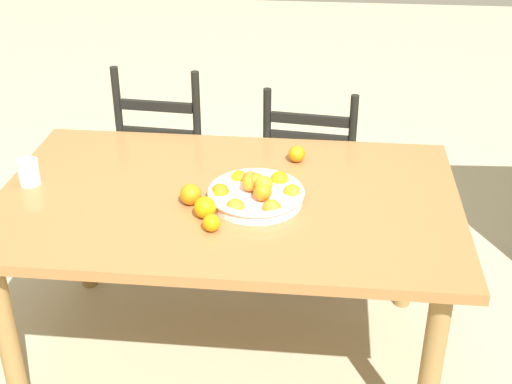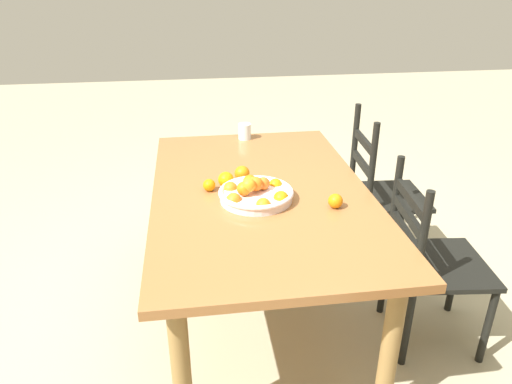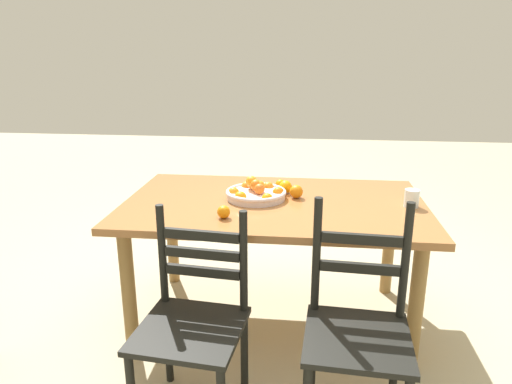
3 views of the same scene
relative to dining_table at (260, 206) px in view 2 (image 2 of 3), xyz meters
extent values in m
plane|color=tan|center=(0.00, 0.00, -0.66)|extent=(12.00, 12.00, 0.00)
cube|color=#9B6436|center=(0.00, 0.00, 0.07)|extent=(1.69, 1.04, 0.04)
cylinder|color=olive|center=(-0.73, -0.41, -0.31)|extent=(0.07, 0.07, 0.71)
cylinder|color=olive|center=(0.73, -0.41, -0.31)|extent=(0.07, 0.07, 0.71)
cylinder|color=olive|center=(-0.73, 0.41, -0.31)|extent=(0.07, 0.07, 0.71)
cylinder|color=olive|center=(0.73, 0.41, -0.31)|extent=(0.07, 0.07, 0.71)
cube|color=black|center=(0.30, 0.83, -0.23)|extent=(0.48, 0.48, 0.03)
cylinder|color=black|center=(0.50, 1.00, -0.45)|extent=(0.04, 0.04, 0.42)
cylinder|color=black|center=(0.13, 1.04, -0.45)|extent=(0.04, 0.04, 0.42)
cylinder|color=black|center=(0.46, 0.62, -0.45)|extent=(0.04, 0.04, 0.42)
cylinder|color=black|center=(0.09, 0.66, -0.45)|extent=(0.04, 0.04, 0.42)
cylinder|color=black|center=(0.46, 0.62, 0.02)|extent=(0.04, 0.04, 0.47)
cylinder|color=black|center=(0.09, 0.66, 0.02)|extent=(0.04, 0.04, 0.47)
cube|color=black|center=(0.28, 0.64, -0.05)|extent=(0.34, 0.06, 0.04)
cube|color=black|center=(0.28, 0.64, 0.04)|extent=(0.34, 0.06, 0.04)
cube|color=black|center=(0.28, 0.64, 0.13)|extent=(0.34, 0.06, 0.04)
cube|color=black|center=(-0.40, 0.85, -0.20)|extent=(0.45, 0.45, 0.03)
cylinder|color=black|center=(-0.21, 1.02, -0.44)|extent=(0.04, 0.04, 0.44)
cylinder|color=black|center=(-0.57, 1.04, -0.44)|extent=(0.04, 0.04, 0.44)
cylinder|color=black|center=(-0.23, 0.65, -0.44)|extent=(0.04, 0.04, 0.44)
cylinder|color=black|center=(-0.60, 0.68, -0.44)|extent=(0.04, 0.04, 0.44)
cylinder|color=black|center=(-0.23, 0.65, 0.07)|extent=(0.04, 0.04, 0.52)
cylinder|color=black|center=(-0.60, 0.68, 0.07)|extent=(0.04, 0.04, 0.52)
cube|color=black|center=(-0.41, 0.67, 0.02)|extent=(0.33, 0.05, 0.04)
cube|color=black|center=(-0.41, 0.67, 0.15)|extent=(0.33, 0.05, 0.04)
cylinder|color=silver|center=(0.11, -0.04, 0.11)|extent=(0.34, 0.34, 0.04)
torus|color=silver|center=(0.11, -0.04, 0.13)|extent=(0.35, 0.35, 0.02)
sphere|color=orange|center=(0.24, -0.02, 0.12)|extent=(0.07, 0.07, 0.07)
sphere|color=orange|center=(0.18, 0.07, 0.12)|extent=(0.07, 0.07, 0.07)
sphere|color=orange|center=(0.03, 0.07, 0.12)|extent=(0.06, 0.06, 0.06)
sphere|color=orange|center=(-0.02, -0.05, 0.12)|extent=(0.07, 0.07, 0.07)
sphere|color=orange|center=(0.05, -0.15, 0.12)|extent=(0.07, 0.07, 0.07)
sphere|color=orange|center=(0.17, -0.15, 0.12)|extent=(0.07, 0.07, 0.07)
sphere|color=orange|center=(0.14, -0.08, 0.18)|extent=(0.06, 0.06, 0.06)
sphere|color=orange|center=(0.11, -0.04, 0.17)|extent=(0.07, 0.07, 0.07)
sphere|color=orange|center=(0.14, -0.10, 0.16)|extent=(0.06, 0.06, 0.06)
sphere|color=orange|center=(0.08, 0.00, 0.16)|extent=(0.06, 0.06, 0.06)
sphere|color=orange|center=(0.09, -0.04, 0.17)|extent=(0.06, 0.06, 0.06)
sphere|color=orange|center=(-0.05, -0.16, 0.13)|extent=(0.08, 0.08, 0.08)
sphere|color=orange|center=(0.24, 0.30, 0.12)|extent=(0.07, 0.07, 0.07)
sphere|color=orange|center=(-0.12, -0.08, 0.13)|extent=(0.08, 0.08, 0.08)
sphere|color=orange|center=(-0.02, -0.25, 0.12)|extent=(0.06, 0.06, 0.06)
cylinder|color=silver|center=(-0.75, 0.01, 0.14)|extent=(0.08, 0.08, 0.10)
camera|label=1|loc=(0.33, -2.22, 1.34)|focal=49.46mm
camera|label=2|loc=(2.07, -0.32, 1.08)|focal=33.51mm
camera|label=3|loc=(-0.17, 2.52, 0.92)|focal=32.93mm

